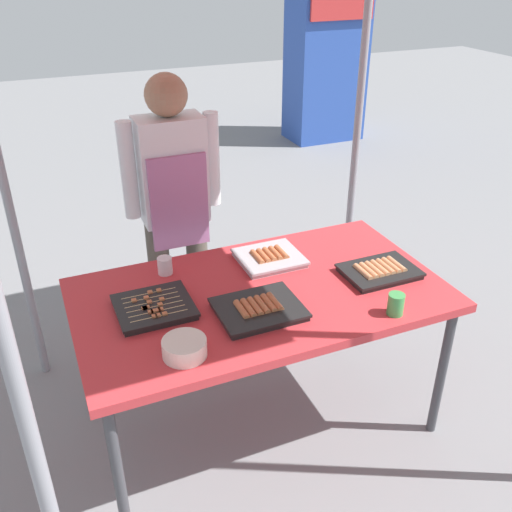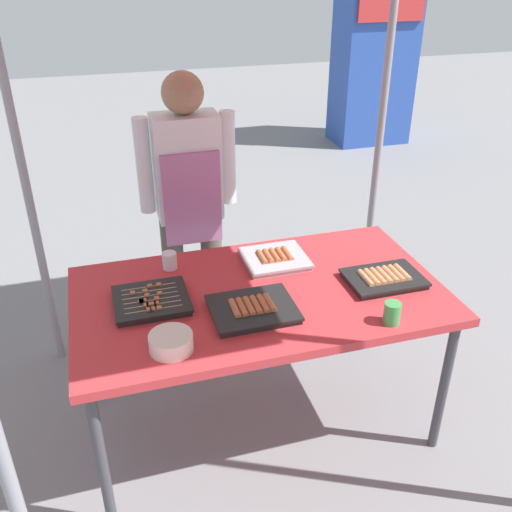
# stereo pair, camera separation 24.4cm
# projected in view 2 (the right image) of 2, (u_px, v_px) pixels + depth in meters

# --- Properties ---
(ground_plane) EXTENTS (18.00, 18.00, 0.00)m
(ground_plane) POSITION_uv_depth(u_px,v_px,m) (259.00, 418.00, 2.83)
(ground_plane) COLOR slate
(stall_table) EXTENTS (1.60, 0.90, 0.75)m
(stall_table) POSITION_uv_depth(u_px,v_px,m) (259.00, 302.00, 2.49)
(stall_table) COLOR #C63338
(stall_table) RESTS_ON ground
(tray_grilled_sausages) EXTENTS (0.30, 0.27, 0.05)m
(tray_grilled_sausages) POSITION_uv_depth(u_px,v_px,m) (275.00, 259.00, 2.69)
(tray_grilled_sausages) COLOR #ADADB2
(tray_grilled_sausages) RESTS_ON stall_table
(tray_meat_skewers) EXTENTS (0.31, 0.29, 0.04)m
(tray_meat_skewers) POSITION_uv_depth(u_px,v_px,m) (151.00, 301.00, 2.37)
(tray_meat_skewers) COLOR black
(tray_meat_skewers) RESTS_ON stall_table
(tray_pork_links) EXTENTS (0.34, 0.24, 0.05)m
(tray_pork_links) POSITION_uv_depth(u_px,v_px,m) (384.00, 278.00, 2.53)
(tray_pork_links) COLOR black
(tray_pork_links) RESTS_ON stall_table
(tray_spring_rolls) EXTENTS (0.35, 0.28, 0.05)m
(tray_spring_rolls) POSITION_uv_depth(u_px,v_px,m) (253.00, 309.00, 2.32)
(tray_spring_rolls) COLOR black
(tray_spring_rolls) RESTS_ON stall_table
(condiment_bowl) EXTENTS (0.17, 0.17, 0.07)m
(condiment_bowl) POSITION_uv_depth(u_px,v_px,m) (171.00, 342.00, 2.10)
(condiment_bowl) COLOR silver
(condiment_bowl) RESTS_ON stall_table
(drink_cup_near_edge) EXTENTS (0.07, 0.07, 0.08)m
(drink_cup_near_edge) POSITION_uv_depth(u_px,v_px,m) (170.00, 261.00, 2.63)
(drink_cup_near_edge) COLOR white
(drink_cup_near_edge) RESTS_ON stall_table
(drink_cup_by_wok) EXTENTS (0.07, 0.07, 0.09)m
(drink_cup_by_wok) POSITION_uv_depth(u_px,v_px,m) (392.00, 313.00, 2.24)
(drink_cup_by_wok) COLOR #3F994C
(drink_cup_by_wok) RESTS_ON stall_table
(vendor_woman) EXTENTS (0.52, 0.23, 1.55)m
(vendor_woman) POSITION_uv_depth(u_px,v_px,m) (189.00, 194.00, 3.02)
(vendor_woman) COLOR #595147
(vendor_woman) RESTS_ON ground
(neighbor_stall_left) EXTENTS (0.84, 0.57, 1.93)m
(neighbor_stall_left) POSITION_uv_depth(u_px,v_px,m) (374.00, 56.00, 6.38)
(neighbor_stall_left) COLOR #2D51B2
(neighbor_stall_left) RESTS_ON ground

